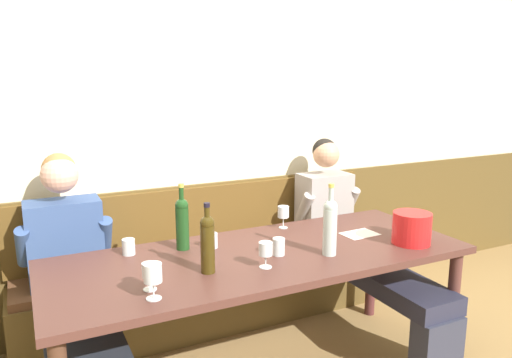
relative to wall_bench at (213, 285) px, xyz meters
name	(u,v)px	position (x,y,z in m)	size (l,w,h in m)	color
room_wall_back	(197,119)	(0.00, 0.26, 1.12)	(6.80, 0.08, 2.80)	beige
wood_wainscot_panel	(202,249)	(0.00, 0.21, 0.20)	(6.80, 0.03, 0.95)	brown
wall_bench	(213,285)	(0.00, 0.00, 0.00)	(2.56, 0.42, 0.94)	brown
dining_table	(261,267)	(0.00, -0.74, 0.40)	(2.26, 0.87, 0.76)	#4F2D27
person_left_seat	(74,286)	(-0.93, -0.39, 0.33)	(0.52, 1.34, 1.26)	#343235
person_right_seat	(354,238)	(0.88, -0.38, 0.33)	(0.48, 1.34, 1.25)	#2E3142
ice_bucket	(412,228)	(0.84, -0.97, 0.57)	(0.22, 0.22, 0.18)	red
wine_bottle_clear_water	(208,242)	(-0.35, -0.86, 0.63)	(0.07, 0.07, 0.35)	#3B2D0D
wine_bottle_amber_mid	(330,225)	(0.32, -0.91, 0.64)	(0.07, 0.07, 0.39)	silver
wine_bottle_green_tall	(182,222)	(-0.36, -0.49, 0.63)	(0.07, 0.07, 0.37)	#1B421A
wine_glass_right_end	(149,272)	(-0.65, -0.93, 0.56)	(0.06, 0.06, 0.13)	silver
wine_glass_by_bottle	(283,213)	(0.32, -0.39, 0.57)	(0.07, 0.07, 0.14)	silver
wine_glass_near_bucket	(402,218)	(0.91, -0.80, 0.57)	(0.07, 0.07, 0.13)	silver
wine_glass_mid_right	(153,274)	(-0.66, -1.03, 0.59)	(0.08, 0.08, 0.16)	silver
wine_glass_left_end	(266,250)	(-0.07, -0.92, 0.57)	(0.07, 0.07, 0.13)	silver
water_tumbler_center	(129,247)	(-0.64, -0.44, 0.52)	(0.07, 0.07, 0.09)	silver
water_tumbler_right	(212,240)	(-0.21, -0.54, 0.52)	(0.06, 0.06, 0.08)	silver
water_tumbler_left	(279,247)	(0.07, -0.80, 0.52)	(0.07, 0.07, 0.09)	silver
tasting_sheet_left_guest	(360,234)	(0.68, -0.71, 0.48)	(0.21, 0.15, 0.00)	white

